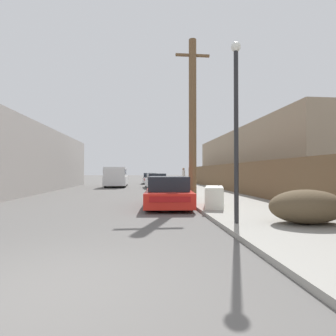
% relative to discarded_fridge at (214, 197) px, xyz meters
% --- Properties ---
extents(ground_plane, '(220.00, 220.00, 0.00)m').
position_rel_discarded_fridge_xyz_m(ground_plane, '(-3.91, -6.72, -0.51)').
color(ground_plane, '#595654').
extents(sidewalk_curb, '(4.20, 63.00, 0.12)m').
position_rel_discarded_fridge_xyz_m(sidewalk_curb, '(1.39, 16.78, -0.45)').
color(sidewalk_curb, gray).
rests_on(sidewalk_curb, ground).
extents(discarded_fridge, '(1.13, 1.94, 0.81)m').
position_rel_discarded_fridge_xyz_m(discarded_fridge, '(0.00, 0.00, 0.00)').
color(discarded_fridge, silver).
rests_on(discarded_fridge, sidewalk_curb).
extents(parked_sports_car_red, '(2.15, 4.60, 1.29)m').
position_rel_discarded_fridge_xyz_m(parked_sports_car_red, '(-1.70, 1.15, 0.07)').
color(parked_sports_car_red, red).
rests_on(parked_sports_car_red, ground).
extents(car_parked_mid, '(2.03, 4.36, 1.32)m').
position_rel_discarded_fridge_xyz_m(car_parked_mid, '(-1.61, 14.08, 0.11)').
color(car_parked_mid, silver).
rests_on(car_parked_mid, ground).
extents(car_parked_far, '(1.89, 4.73, 1.32)m').
position_rel_discarded_fridge_xyz_m(car_parked_far, '(-1.93, 22.50, 0.11)').
color(car_parked_far, silver).
rests_on(car_parked_far, ground).
extents(pickup_truck, '(2.11, 5.60, 1.91)m').
position_rel_discarded_fridge_xyz_m(pickup_truck, '(-5.42, 15.92, 0.43)').
color(pickup_truck, silver).
rests_on(pickup_truck, ground).
extents(utility_pole, '(1.80, 0.39, 8.33)m').
position_rel_discarded_fridge_xyz_m(utility_pole, '(-0.19, 3.46, 3.84)').
color(utility_pole, brown).
rests_on(utility_pole, sidewalk_curb).
extents(street_lamp, '(0.26, 0.26, 4.86)m').
position_rel_discarded_fridge_xyz_m(street_lamp, '(-0.29, -3.26, 2.42)').
color(street_lamp, '#232326').
rests_on(street_lamp, sidewalk_curb).
extents(brush_pile, '(2.01, 1.30, 0.90)m').
position_rel_discarded_fridge_xyz_m(brush_pile, '(1.54, -3.49, 0.06)').
color(brush_pile, brown).
rests_on(brush_pile, sidewalk_curb).
extents(wooden_fence, '(0.08, 32.66, 1.94)m').
position_rel_discarded_fridge_xyz_m(wooden_fence, '(3.34, 8.44, 0.58)').
color(wooden_fence, brown).
rests_on(wooden_fence, sidewalk_curb).
extents(building_left_block, '(7.00, 20.33, 4.76)m').
position_rel_discarded_fridge_xyz_m(building_left_block, '(-13.14, 11.03, 1.87)').
color(building_left_block, gray).
rests_on(building_left_block, ground).
extents(building_right_house, '(6.00, 22.46, 5.14)m').
position_rel_discarded_fridge_xyz_m(building_right_house, '(8.10, 13.15, 2.06)').
color(building_right_house, gray).
rests_on(building_right_house, ground).
extents(pedestrian, '(0.34, 0.34, 1.79)m').
position_rel_discarded_fridge_xyz_m(pedestrian, '(1.61, 18.34, 0.54)').
color(pedestrian, '#282D42').
rests_on(pedestrian, sidewalk_curb).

